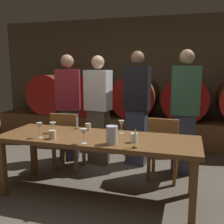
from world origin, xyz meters
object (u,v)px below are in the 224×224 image
at_px(wine_barrel_left, 93,95).
at_px(chair_right, 163,146).
at_px(guest_center_left, 98,110).
at_px(wine_glass_center_left, 53,125).
at_px(wine_glass_center_right, 84,133).
at_px(candle_right, 135,143).
at_px(guest_center_right, 137,108).
at_px(wine_barrel_center, 136,96).
at_px(candle_left, 77,125).
at_px(guest_far_right, 184,112).
at_px(wine_glass_far_right, 121,124).
at_px(cup_center, 88,127).
at_px(wine_barrel_right, 185,98).
at_px(guest_far_left, 68,107).
at_px(wine_barrel_far_left, 53,93).
at_px(pitcher, 112,135).
at_px(cup_left, 53,135).
at_px(chair_left, 67,139).
at_px(dining_table, 97,143).
at_px(wine_glass_far_left, 39,127).
at_px(cup_right, 134,138).

relative_size(wine_barrel_left, chair_right, 0.98).
xyz_separation_m(guest_center_left, wine_glass_center_left, (-0.23, -1.00, -0.04)).
relative_size(wine_barrel_left, wine_glass_center_right, 5.31).
bearing_deg(candle_right, guest_center_right, 100.51).
distance_m(wine_barrel_center, guest_center_right, 1.29).
xyz_separation_m(wine_barrel_center, candle_left, (-0.36, -2.12, -0.16)).
relative_size(guest_far_right, wine_glass_far_right, 10.88).
xyz_separation_m(guest_center_left, cup_center, (0.13, -0.76, -0.09)).
xyz_separation_m(guest_far_right, wine_glass_center_right, (-0.99, -1.29, -0.06)).
bearing_deg(guest_center_left, wine_glass_center_right, 111.07).
relative_size(wine_barrel_right, guest_center_right, 0.49).
distance_m(chair_right, guest_far_left, 1.69).
bearing_deg(wine_barrel_far_left, wine_barrel_left, 0.00).
relative_size(chair_right, guest_center_left, 0.52).
relative_size(guest_center_left, pitcher, 8.71).
xyz_separation_m(guest_far_right, cup_left, (-1.40, -1.22, -0.13)).
bearing_deg(chair_left, candle_right, 139.70).
bearing_deg(wine_glass_far_right, guest_center_right, 89.46).
height_order(dining_table, guest_far_left, guest_far_left).
xyz_separation_m(guest_center_right, cup_center, (-0.45, -0.90, -0.13)).
bearing_deg(wine_barrel_center, wine_barrel_far_left, 180.00).
relative_size(wine_barrel_far_left, dining_table, 0.37).
relative_size(chair_left, cup_left, 9.25).
height_order(chair_left, guest_center_right, guest_center_right).
relative_size(dining_table, cup_center, 25.23).
height_order(wine_barrel_left, wine_barrel_center, same).
bearing_deg(guest_center_right, candle_left, 58.71).
height_order(chair_right, cup_center, chair_right).
bearing_deg(guest_far_left, cup_left, 90.40).
height_order(guest_far_left, guest_center_right, guest_center_right).
bearing_deg(wine_glass_far_right, guest_far_left, 143.14).
xyz_separation_m(wine_barrel_center, pitcher, (0.27, -2.63, -0.11)).
bearing_deg(wine_barrel_right, cup_center, -117.96).
bearing_deg(cup_left, candle_left, 81.80).
relative_size(dining_table, candle_left, 13.36).
bearing_deg(wine_barrel_left, cup_center, -71.16).
relative_size(wine_barrel_far_left, guest_far_right, 0.49).
bearing_deg(chair_right, wine_glass_far_right, 44.08).
bearing_deg(wine_glass_far_left, wine_glass_center_right, -6.24).
bearing_deg(guest_center_left, chair_left, 57.28).
xyz_separation_m(wine_barrel_right, cup_left, (-1.39, -2.62, -0.16)).
distance_m(candle_right, cup_right, 0.20).
distance_m(wine_barrel_far_left, chair_left, 2.22).
bearing_deg(wine_barrel_center, cup_left, -99.32).
height_order(wine_barrel_center, dining_table, wine_barrel_center).
xyz_separation_m(guest_far_left, wine_glass_center_right, (0.84, -1.35, -0.04)).
distance_m(wine_glass_far_left, wine_glass_far_right, 0.96).
xyz_separation_m(wine_barrel_center, wine_barrel_right, (0.96, 0.00, 0.00)).
bearing_deg(wine_glass_far_left, wine_barrel_left, 97.25).
bearing_deg(wine_barrel_far_left, guest_center_right, -30.51).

